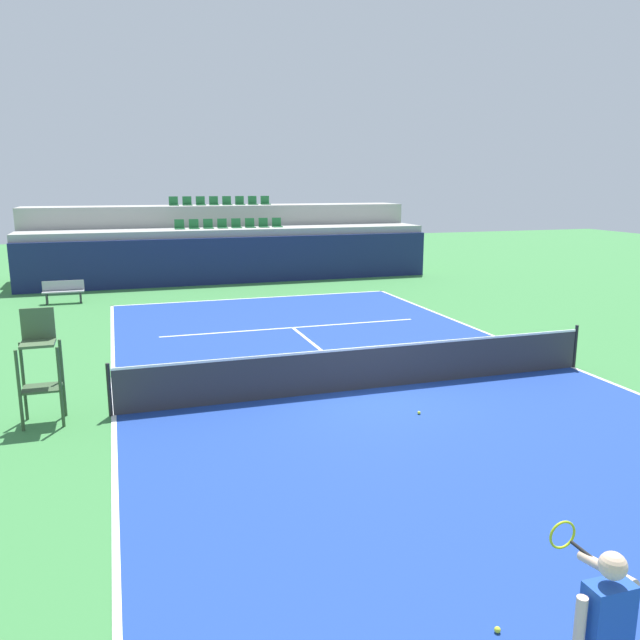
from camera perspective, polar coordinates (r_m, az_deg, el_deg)
ground_plane at (r=14.34m, az=4.43°, el=-6.17°), size 80.00×80.00×0.00m
court_surface at (r=14.34m, az=4.43°, el=-6.16°), size 11.00×24.00×0.01m
baseline_far at (r=25.47m, az=-5.80°, el=1.97°), size 11.00×0.10×0.00m
sideline_left at (r=13.35m, az=-18.00°, el=-8.12°), size 0.10×24.00×0.00m
sideline_right at (r=17.09m, az=21.64°, el=-3.94°), size 0.10×24.00×0.00m
service_line_far at (r=20.18m, az=-2.46°, el=-0.69°), size 8.26×0.10×0.00m
centre_service_line at (r=17.21m, az=0.39°, el=-2.95°), size 0.10×6.40×0.00m
back_wall at (r=29.25m, az=-7.54°, el=5.31°), size 18.73×0.30×2.10m
stands_tier_lower at (r=30.55m, az=-8.01°, el=5.89°), size 18.73×2.40×2.42m
stands_tier_upper at (r=32.86m, az=-8.77°, el=7.17°), size 18.73×2.40×3.41m
seating_row_lower at (r=30.53m, az=-8.12°, el=8.40°), size 5.05×0.44×0.44m
seating_row_upper at (r=32.84m, az=-8.91°, el=10.36°), size 5.05×0.44×0.44m
tennis_net at (r=14.19m, az=4.47°, el=-4.23°), size 11.08×0.08×1.07m
player at (r=6.11m, az=24.00°, el=-24.28°), size 0.69×0.98×1.71m
umpire_chair at (r=13.14m, az=-23.79°, el=-3.53°), size 0.76×0.66×2.20m
player_bench at (r=26.17m, az=-22.01°, el=2.51°), size 1.50×0.40×0.85m
tennis_ball_0 at (r=7.45m, az=15.61°, el=-25.17°), size 0.07×0.07×0.07m
tennis_ball_1 at (r=12.91m, az=8.87°, el=-8.21°), size 0.07×0.07×0.07m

